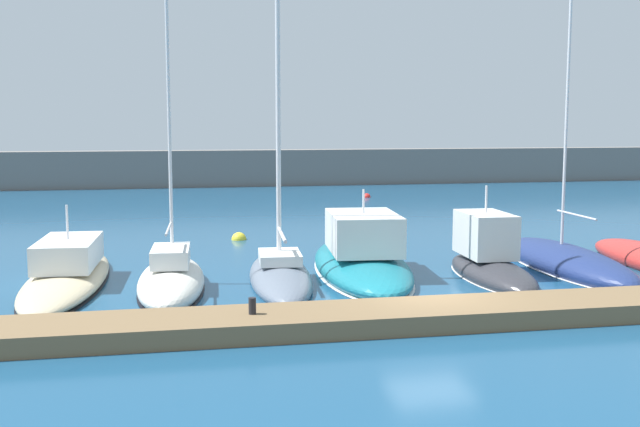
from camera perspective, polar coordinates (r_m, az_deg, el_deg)
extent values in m
plane|color=navy|center=(23.01, 8.29, -7.23)|extent=(120.00, 120.00, 0.00)
cube|color=brown|center=(21.67, 9.54, -7.41)|extent=(29.69, 2.34, 0.54)
cube|color=slate|center=(66.50, -4.76, 3.43)|extent=(108.00, 2.02, 3.12)
ellipsoid|color=beige|center=(27.59, -18.38, -4.72)|extent=(2.98, 10.42, 0.80)
ellipsoid|color=black|center=(27.62, -18.36, -5.08)|extent=(3.01, 10.52, 0.12)
cube|color=silver|center=(27.83, -18.30, -2.79)|extent=(2.07, 3.89, 0.94)
cube|color=black|center=(28.89, -17.95, -2.15)|extent=(1.74, 1.03, 0.53)
cylinder|color=silver|center=(27.68, -18.39, -0.61)|extent=(0.08, 0.08, 1.20)
ellipsoid|color=silver|center=(25.96, -11.05, -5.05)|extent=(2.57, 7.44, 1.19)
ellipsoid|color=black|center=(26.01, -11.04, -5.58)|extent=(2.60, 7.51, 0.12)
cylinder|color=silver|center=(26.39, -11.31, 10.54)|extent=(0.12, 0.12, 12.92)
cylinder|color=silver|center=(24.79, -11.26, -1.11)|extent=(0.24, 2.89, 0.08)
cube|color=silver|center=(25.72, -11.11, -3.15)|extent=(1.34, 2.31, 0.59)
ellipsoid|color=slate|center=(26.88, -2.99, -4.80)|extent=(2.76, 8.40, 1.03)
cylinder|color=silver|center=(27.05, -3.19, 13.75)|extent=(0.17, 0.17, 16.32)
cylinder|color=silver|center=(25.64, -2.87, -1.56)|extent=(0.37, 3.25, 0.12)
cube|color=silver|center=(26.89, -3.03, -3.28)|extent=(1.59, 2.16, 0.37)
ellipsoid|color=#19707F|center=(28.44, 3.09, -3.93)|extent=(4.24, 10.53, 1.26)
ellipsoid|color=silver|center=(28.48, 3.08, -4.37)|extent=(4.28, 10.64, 0.12)
cube|color=silver|center=(27.75, 3.26, -1.42)|extent=(2.73, 3.88, 1.40)
cube|color=black|center=(29.67, 2.65, -0.46)|extent=(2.24, 1.11, 0.78)
cylinder|color=silver|center=(27.61, 3.28, 0.92)|extent=(0.08, 0.08, 0.88)
ellipsoid|color=#2D2D33|center=(27.96, 12.75, -4.43)|extent=(2.38, 6.47, 1.06)
ellipsoid|color=silver|center=(27.99, 12.74, -4.74)|extent=(2.40, 6.53, 0.12)
cube|color=silver|center=(28.43, 12.26, -1.53)|extent=(1.68, 2.77, 1.58)
cube|color=black|center=(28.59, 12.12, -1.00)|extent=(1.44, 0.74, 0.88)
cylinder|color=silver|center=(28.27, 12.33, 1.05)|extent=(0.08, 0.08, 1.00)
ellipsoid|color=navy|center=(30.61, 17.87, -3.48)|extent=(2.86, 9.42, 1.28)
ellipsoid|color=silver|center=(30.65, 17.86, -3.89)|extent=(2.89, 9.52, 0.12)
cylinder|color=silver|center=(29.73, 18.62, -0.11)|extent=(0.16, 2.88, 0.08)
sphere|color=red|center=(56.38, 3.51, 1.22)|extent=(0.59, 0.59, 0.59)
sphere|color=yellow|center=(36.39, -6.08, -1.96)|extent=(0.71, 0.71, 0.71)
cylinder|color=black|center=(20.30, -5.09, -6.90)|extent=(0.20, 0.20, 0.44)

